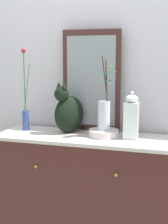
{
  "coord_description": "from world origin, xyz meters",
  "views": [
    {
      "loc": [
        0.66,
        -2.22,
        1.45
      ],
      "look_at": [
        0.0,
        0.0,
        1.05
      ],
      "focal_mm": 51.62,
      "sensor_mm": 36.0,
      "label": 1
    }
  ],
  "objects_px": {
    "sideboard": "(84,191)",
    "vase_glass_clear": "(104,113)",
    "mirror_leaning": "(92,81)",
    "bowl_porcelain": "(104,133)",
    "vase_slim_green": "(25,111)",
    "cat_sitting": "(69,112)",
    "jar_lidded_porcelain": "(131,117)"
  },
  "relations": [
    {
      "from": "mirror_leaning",
      "to": "jar_lidded_porcelain",
      "type": "distance_m",
      "value": 0.45
    },
    {
      "from": "bowl_porcelain",
      "to": "vase_glass_clear",
      "type": "xyz_separation_m",
      "value": [
        0.0,
        -0.0,
        0.15
      ]
    },
    {
      "from": "sideboard",
      "to": "jar_lidded_porcelain",
      "type": "height_order",
      "value": "jar_lidded_porcelain"
    },
    {
      "from": "sideboard",
      "to": "vase_slim_green",
      "type": "height_order",
      "value": "vase_slim_green"
    },
    {
      "from": "bowl_porcelain",
      "to": "sideboard",
      "type": "bearing_deg",
      "value": -166.8
    },
    {
      "from": "bowl_porcelain",
      "to": "cat_sitting",
      "type": "bearing_deg",
      "value": 172.39
    },
    {
      "from": "mirror_leaning",
      "to": "cat_sitting",
      "type": "bearing_deg",
      "value": -139.15
    },
    {
      "from": "sideboard",
      "to": "vase_glass_clear",
      "type": "bearing_deg",
      "value": 12.55
    },
    {
      "from": "cat_sitting",
      "to": "vase_slim_green",
      "type": "height_order",
      "value": "vase_slim_green"
    },
    {
      "from": "mirror_leaning",
      "to": "vase_slim_green",
      "type": "bearing_deg",
      "value": -163.81
    },
    {
      "from": "jar_lidded_porcelain",
      "to": "vase_slim_green",
      "type": "bearing_deg",
      "value": 178.19
    },
    {
      "from": "cat_sitting",
      "to": "jar_lidded_porcelain",
      "type": "height_order",
      "value": "cat_sitting"
    },
    {
      "from": "vase_glass_clear",
      "to": "mirror_leaning",
      "type": "bearing_deg",
      "value": 130.17
    },
    {
      "from": "mirror_leaning",
      "to": "vase_slim_green",
      "type": "relative_size",
      "value": 1.22
    },
    {
      "from": "cat_sitting",
      "to": "bowl_porcelain",
      "type": "relative_size",
      "value": 2.0
    },
    {
      "from": "bowl_porcelain",
      "to": "jar_lidded_porcelain",
      "type": "relative_size",
      "value": 0.66
    },
    {
      "from": "sideboard",
      "to": "cat_sitting",
      "type": "distance_m",
      "value": 0.61
    },
    {
      "from": "mirror_leaning",
      "to": "bowl_porcelain",
      "type": "distance_m",
      "value": 0.43
    },
    {
      "from": "sideboard",
      "to": "bowl_porcelain",
      "type": "relative_size",
      "value": 5.84
    },
    {
      "from": "vase_slim_green",
      "to": "vase_glass_clear",
      "type": "distance_m",
      "value": 0.64
    },
    {
      "from": "mirror_leaning",
      "to": "cat_sitting",
      "type": "xyz_separation_m",
      "value": [
        -0.15,
        -0.13,
        -0.23
      ]
    },
    {
      "from": "vase_glass_clear",
      "to": "sideboard",
      "type": "bearing_deg",
      "value": -167.45
    },
    {
      "from": "sideboard",
      "to": "vase_glass_clear",
      "type": "distance_m",
      "value": 0.62
    },
    {
      "from": "mirror_leaning",
      "to": "cat_sitting",
      "type": "distance_m",
      "value": 0.3
    },
    {
      "from": "sideboard",
      "to": "mirror_leaning",
      "type": "relative_size",
      "value": 1.67
    },
    {
      "from": "vase_slim_green",
      "to": "bowl_porcelain",
      "type": "height_order",
      "value": "vase_slim_green"
    },
    {
      "from": "sideboard",
      "to": "bowl_porcelain",
      "type": "distance_m",
      "value": 0.48
    },
    {
      "from": "cat_sitting",
      "to": "bowl_porcelain",
      "type": "distance_m",
      "value": 0.32
    },
    {
      "from": "mirror_leaning",
      "to": "bowl_porcelain",
      "type": "xyz_separation_m",
      "value": [
        0.14,
        -0.17,
        -0.37
      ]
    },
    {
      "from": "mirror_leaning",
      "to": "bowl_porcelain",
      "type": "height_order",
      "value": "mirror_leaning"
    },
    {
      "from": "sideboard",
      "to": "vase_glass_clear",
      "type": "xyz_separation_m",
      "value": [
        0.14,
        0.03,
        0.61
      ]
    },
    {
      "from": "sideboard",
      "to": "bowl_porcelain",
      "type": "xyz_separation_m",
      "value": [
        0.14,
        0.03,
        0.46
      ]
    }
  ]
}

